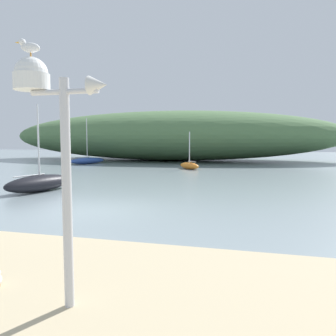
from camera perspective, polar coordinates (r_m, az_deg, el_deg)
ground_plane at (r=11.41m, az=-12.79°, el=-7.08°), size 120.00×120.00×0.00m
distant_hill at (r=38.79m, az=0.04°, el=5.56°), size 39.03×13.98×5.66m
mast_structure at (r=4.46m, az=-20.21°, el=9.69°), size 1.24×0.44×3.16m
seagull_on_radar at (r=4.70m, az=-22.73°, el=18.68°), size 0.30×0.18×0.22m
sailboat_centre_water at (r=26.74m, az=3.69°, el=0.44°), size 2.26×2.34×2.99m
sailboat_near_shore at (r=16.15m, az=-21.17°, el=-2.40°), size 1.91×3.71×3.92m
sailboat_inner_mooring at (r=33.54m, az=-13.69°, el=1.26°), size 2.81×4.08×4.50m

